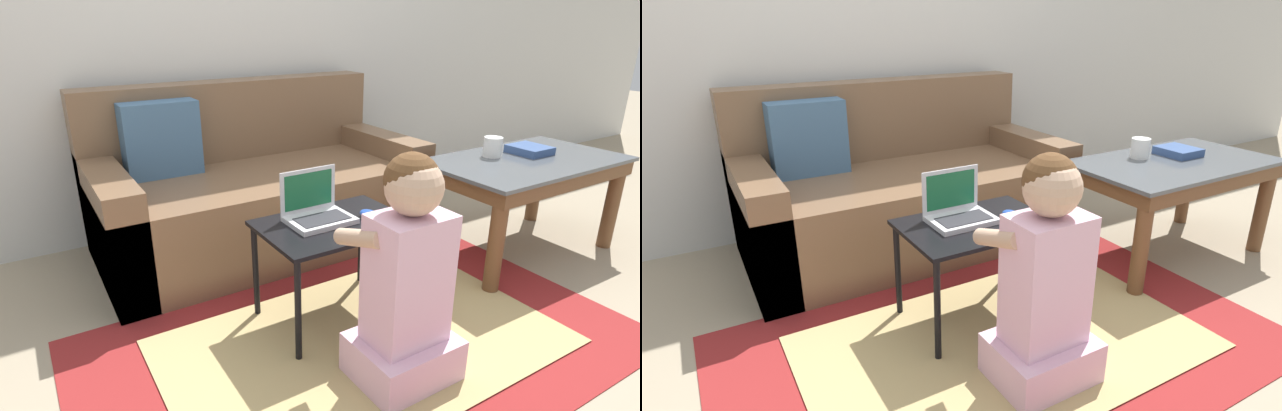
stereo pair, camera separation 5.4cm
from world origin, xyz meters
The scene contains 10 objects.
ground_plane centered at (0.00, 0.00, 0.00)m, with size 16.00×16.00×0.00m, color gray.
area_rug centered at (0.07, -0.06, 0.00)m, with size 2.03×1.26×0.01m.
couch centered at (0.12, 0.99, 0.29)m, with size 1.64×0.83×0.83m.
coffee_table centered at (1.22, 0.17, 0.42)m, with size 1.00×0.56×0.50m.
laptop_desk centered at (0.07, 0.15, 0.37)m, with size 0.57×0.39×0.42m.
laptop centered at (0.02, 0.20, 0.45)m, with size 0.24×0.18×0.19m.
computer_mouse centered at (0.20, 0.11, 0.43)m, with size 0.06×0.11×0.03m.
person_seated centered at (0.06, -0.27, 0.36)m, with size 0.33×0.35×0.79m.
cup_on_table centered at (1.10, 0.29, 0.55)m, with size 0.09×0.09×0.10m.
book_on_table centered at (1.32, 0.23, 0.52)m, with size 0.17×0.18×0.04m.
Camera 2 is at (-0.86, -1.34, 1.15)m, focal length 28.00 mm.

